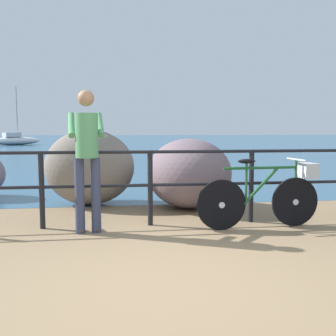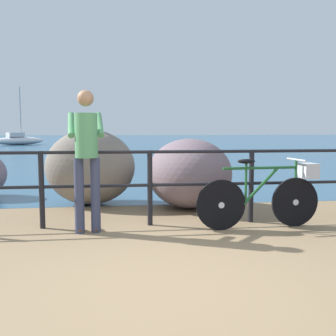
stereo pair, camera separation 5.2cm
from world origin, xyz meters
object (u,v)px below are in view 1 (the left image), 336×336
object	(u,v)px
breakwater_boulder_main	(90,167)
bicycle	(270,193)
seagull	(88,122)
person_at_railing	(87,154)
sailboat	(15,140)
breakwater_boulder_right	(189,173)

from	to	relation	value
breakwater_boulder_main	bicycle	bearing A→B (deg)	-38.69
bicycle	seagull	bearing A→B (deg)	136.39
person_at_railing	seagull	distance (m)	2.05
person_at_railing	seagull	bearing A→B (deg)	-3.14
sailboat	breakwater_boulder_right	bearing A→B (deg)	-109.44
person_at_railing	breakwater_boulder_main	xyz separation A→B (m)	(-0.09, 1.91, -0.34)
bicycle	person_at_railing	xyz separation A→B (m)	(-2.37, 0.06, 0.53)
seagull	breakwater_boulder_main	bearing A→B (deg)	175.07
breakwater_boulder_main	seagull	bearing A→B (deg)	101.72
person_at_railing	breakwater_boulder_right	size ratio (longest dim) A/B	1.14
person_at_railing	bicycle	bearing A→B (deg)	-97.78
sailboat	bicycle	bearing A→B (deg)	-108.91
breakwater_boulder_main	breakwater_boulder_right	distance (m)	1.73
bicycle	person_at_railing	distance (m)	2.43
bicycle	breakwater_boulder_main	xyz separation A→B (m)	(-2.46, 1.97, 0.18)
bicycle	seagull	world-z (taller)	seagull
breakwater_boulder_right	seagull	size ratio (longest dim) A/B	4.58
seagull	person_at_railing	bearing A→B (deg)	166.51
person_at_railing	breakwater_boulder_main	world-z (taller)	person_at_railing
bicycle	seagull	distance (m)	3.36
breakwater_boulder_right	seagull	world-z (taller)	seagull
bicycle	breakwater_boulder_main	distance (m)	3.15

